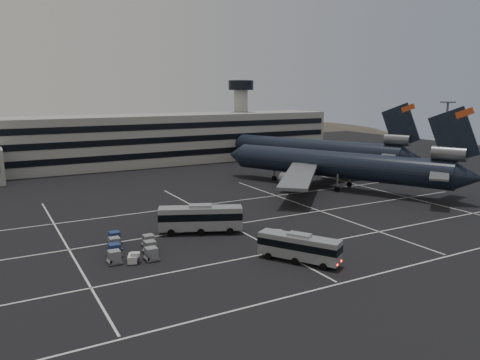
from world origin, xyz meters
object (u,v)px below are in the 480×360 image
(trijet_main, at_px, (338,164))
(bus_far, at_px, (201,217))
(bus_near, at_px, (299,246))
(tug_a, at_px, (133,258))
(uld_cluster, at_px, (130,247))

(trijet_main, xyz_separation_m, bus_far, (-38.95, -15.15, -2.88))
(bus_near, bearing_deg, bus_far, 77.44)
(bus_near, bearing_deg, tug_a, 120.51)
(trijet_main, bearing_deg, uld_cluster, 174.91)
(tug_a, bearing_deg, trijet_main, 45.49)
(uld_cluster, bearing_deg, bus_near, -37.52)
(trijet_main, xyz_separation_m, uld_cluster, (-50.61, -18.66, -4.45))
(trijet_main, relative_size, tug_a, 22.44)
(trijet_main, height_order, tug_a, trijet_main)
(tug_a, bearing_deg, uld_cluster, 102.26)
(bus_near, relative_size, tug_a, 4.17)
(trijet_main, distance_m, uld_cluster, 54.12)
(trijet_main, xyz_separation_m, tug_a, (-51.23, -22.27, -4.65))
(tug_a, height_order, uld_cluster, uld_cluster)
(trijet_main, xyz_separation_m, bus_near, (-33.31, -31.94, -3.26))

